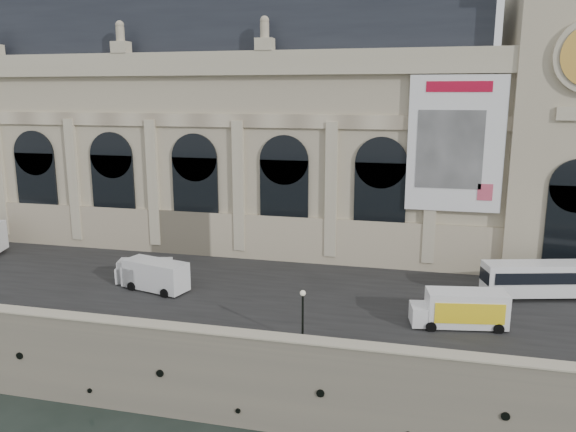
% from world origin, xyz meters
% --- Properties ---
extents(ground, '(260.00, 260.00, 0.00)m').
position_xyz_m(ground, '(0.00, 0.00, 0.00)').
color(ground, black).
rests_on(ground, ground).
extents(quay, '(160.00, 70.00, 6.00)m').
position_xyz_m(quay, '(0.00, 35.00, 3.00)').
color(quay, gray).
rests_on(quay, ground).
extents(street, '(160.00, 24.00, 0.06)m').
position_xyz_m(street, '(0.00, 14.00, 6.03)').
color(street, '#2D2D2D').
rests_on(street, quay).
extents(parapet, '(160.00, 1.40, 1.21)m').
position_xyz_m(parapet, '(0.00, 0.60, 6.62)').
color(parapet, gray).
rests_on(parapet, quay).
extents(museum, '(69.00, 18.70, 29.10)m').
position_xyz_m(museum, '(-5.98, 30.86, 19.72)').
color(museum, '#BDB291').
rests_on(museum, quay).
extents(clock_pavilion, '(13.00, 14.72, 36.70)m').
position_xyz_m(clock_pavilion, '(34.00, 27.93, 23.42)').
color(clock_pavilion, '#BDB291').
rests_on(clock_pavilion, quay).
extents(bus_right, '(11.38, 5.12, 3.29)m').
position_xyz_m(bus_right, '(31.18, 16.39, 7.85)').
color(bus_right, white).
rests_on(bus_right, quay).
extents(van_b, '(6.68, 3.86, 2.80)m').
position_xyz_m(van_b, '(-3.61, 10.31, 7.43)').
color(van_b, silver).
rests_on(van_b, quay).
extents(van_c, '(5.46, 3.16, 2.29)m').
position_xyz_m(van_c, '(-5.51, 11.82, 7.17)').
color(van_c, silver).
rests_on(van_c, quay).
extents(box_truck, '(7.50, 3.51, 2.91)m').
position_xyz_m(box_truck, '(23.47, 8.15, 7.46)').
color(box_truck, white).
rests_on(box_truck, quay).
extents(lamp_right, '(0.42, 0.42, 4.11)m').
position_xyz_m(lamp_right, '(12.23, 2.27, 8.04)').
color(lamp_right, black).
rests_on(lamp_right, quay).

